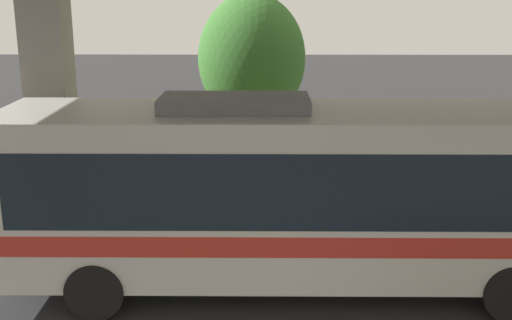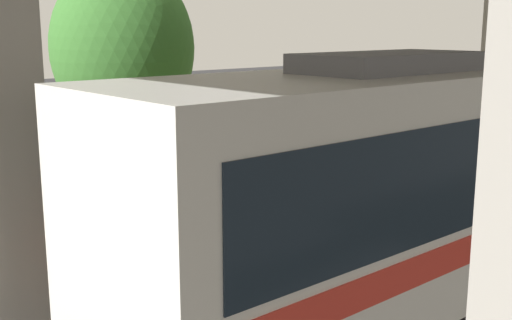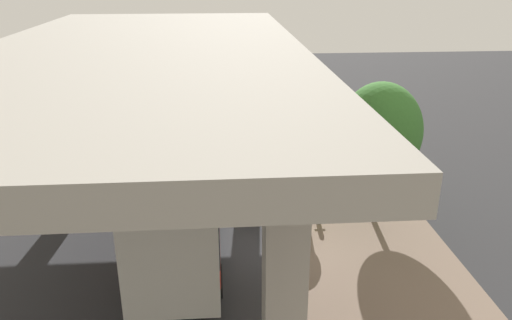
{
  "view_description": "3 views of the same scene",
  "coord_description": "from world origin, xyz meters",
  "views": [
    {
      "loc": [
        14.21,
        -1.49,
        5.45
      ],
      "look_at": [
        1.98,
        -1.59,
        2.15
      ],
      "focal_mm": 45.0,
      "sensor_mm": 36.0,
      "label": 1
    },
    {
      "loc": [
        8.28,
        -8.67,
        3.94
      ],
      "look_at": [
        -0.55,
        -1.01,
        1.51
      ],
      "focal_mm": 45.0,
      "sensor_mm": 36.0,
      "label": 2
    },
    {
      "loc": [
        1.81,
        15.06,
        9.15
      ],
      "look_at": [
        0.5,
        -1.99,
        2.44
      ],
      "focal_mm": 35.0,
      "sensor_mm": 36.0,
      "label": 3
    }
  ],
  "objects": [
    {
      "name": "sidewalk_strip",
      "position": [
        -3.0,
        0.0,
        0.01
      ],
      "size": [
        6.0,
        40.0,
        0.02
      ],
      "color": "#7A6656",
      "rests_on": "ground"
    },
    {
      "name": "planter_middle",
      "position": [
        -0.79,
        -0.66,
        0.98
      ],
      "size": [
        1.49,
        1.49,
        1.94
      ],
      "color": "#9E998E",
      "rests_on": "ground"
    },
    {
      "name": "bus",
      "position": [
        3.18,
        -0.92,
        1.96
      ],
      "size": [
        2.65,
        10.38,
        3.62
      ],
      "color": "silver",
      "rests_on": "ground"
    },
    {
      "name": "ground_plane",
      "position": [
        0.0,
        0.0,
        0.0
      ],
      "size": [
        80.0,
        80.0,
        0.0
      ],
      "primitive_type": "plane",
      "color": "#2D2D30",
      "rests_on": "ground"
    },
    {
      "name": "street_tree_near",
      "position": [
        -4.0,
        -1.77,
        3.5
      ],
      "size": [
        3.03,
        3.03,
        5.32
      ],
      "color": "brown",
      "rests_on": "ground"
    },
    {
      "name": "overpass",
      "position": [
        4.0,
        0.0,
        6.12
      ],
      "size": [
        9.4,
        20.1,
        6.96
      ],
      "color": "#9E998E",
      "rests_on": "ground"
    },
    {
      "name": "planter_back",
      "position": [
        -0.66,
        -2.43,
        0.89
      ],
      "size": [
        1.31,
        1.31,
        1.79
      ],
      "color": "#9E998E",
      "rests_on": "ground"
    },
    {
      "name": "planter_front",
      "position": [
        -2.29,
        -5.03,
        0.96
      ],
      "size": [
        1.55,
        1.55,
        1.89
      ],
      "color": "#9E998E",
      "rests_on": "ground"
    },
    {
      "name": "fire_hydrant",
      "position": [
        -1.86,
        -1.74,
        0.48
      ],
      "size": [
        0.39,
        0.19,
        0.95
      ],
      "color": "gold",
      "rests_on": "ground"
    }
  ]
}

